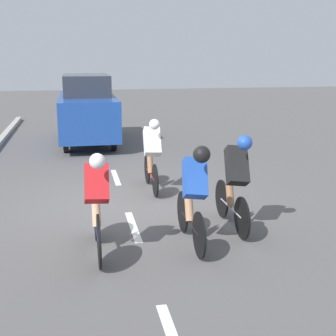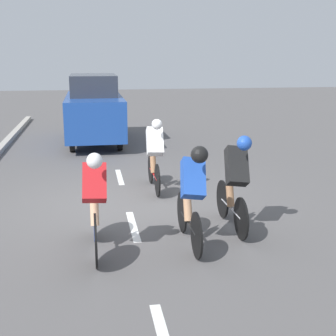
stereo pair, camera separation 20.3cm
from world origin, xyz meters
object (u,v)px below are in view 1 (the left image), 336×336
(cyclist_red, at_px, (97,202))
(support_car, at_px, (87,109))
(cyclist_blue, at_px, (194,192))
(cyclist_white, at_px, (152,153))
(cyclist_black, at_px, (235,179))

(cyclist_red, xyz_separation_m, support_car, (-0.15, -8.69, 0.30))
(cyclist_blue, xyz_separation_m, support_car, (1.22, -8.65, 0.24))
(cyclist_white, height_order, cyclist_blue, cyclist_blue)
(cyclist_red, bearing_deg, cyclist_white, -112.67)
(cyclist_black, relative_size, cyclist_white, 0.99)
(cyclist_black, relative_size, support_car, 0.38)
(cyclist_red, xyz_separation_m, cyclist_black, (-2.18, -0.58, 0.06))
(cyclist_red, distance_m, cyclist_black, 2.25)
(cyclist_black, distance_m, support_car, 8.37)
(cyclist_red, distance_m, cyclist_blue, 1.37)
(cyclist_white, bearing_deg, cyclist_blue, 92.38)
(cyclist_red, height_order, cyclist_black, cyclist_black)
(cyclist_red, relative_size, support_car, 0.39)
(cyclist_red, distance_m, cyclist_white, 3.24)
(cyclist_blue, bearing_deg, cyclist_black, -146.32)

